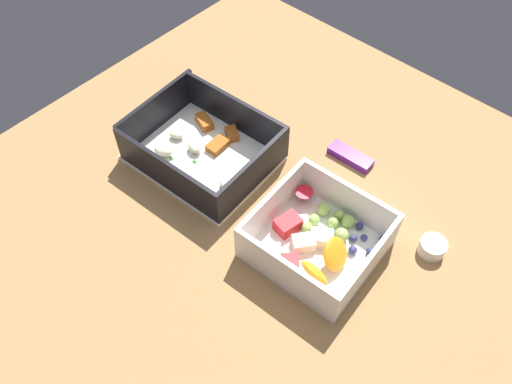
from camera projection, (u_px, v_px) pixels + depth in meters
The scene contains 5 objects.
table_surface at pixel (264, 207), 75.81cm from camera, with size 80.00×80.00×2.00cm, color #9E7547.
pasta_container at pixel (202, 148), 78.50cm from camera, with size 21.17×17.35×6.75cm.
fruit_bowl at pixel (316, 240), 68.80cm from camera, with size 16.54×16.08×6.34cm.
candy_bar at pixel (350, 156), 79.56cm from camera, with size 7.00×2.40×1.20cm, color #51197A.
paper_cup_liner at pixel (432, 247), 69.34cm from camera, with size 3.56×3.56×2.07cm, color white.
Camera 1 is at (28.73, -33.57, 62.65)cm, focal length 36.81 mm.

